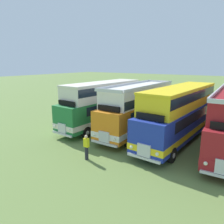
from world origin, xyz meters
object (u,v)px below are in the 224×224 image
marshal_person (86,147)px  bus_first_in_row (103,103)px  bus_second_in_row (139,107)px  bus_third_in_row (180,112)px

marshal_person → bus_first_in_row: bearing=118.4°
bus_second_in_row → marshal_person: bearing=-91.0°
bus_second_in_row → marshal_person: bus_second_in_row is taller
bus_third_in_row → marshal_person: bus_third_in_row is taller
bus_third_in_row → marshal_person: (-3.96, -6.93, -1.59)m
bus_second_in_row → bus_third_in_row: bearing=-4.3°
bus_second_in_row → bus_third_in_row: size_ratio=0.93×
bus_first_in_row → bus_second_in_row: size_ratio=0.98×
bus_second_in_row → marshal_person: (-0.12, -7.22, -1.47)m
bus_first_in_row → bus_third_in_row: 7.67m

